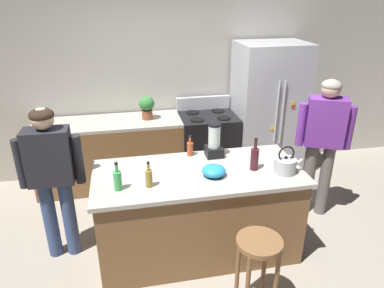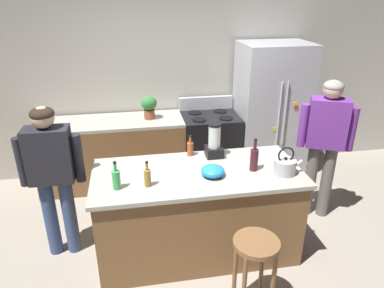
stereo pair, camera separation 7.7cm
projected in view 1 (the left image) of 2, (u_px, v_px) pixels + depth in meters
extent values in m
plane|color=#9E9384|center=(198.00, 249.00, 3.66)|extent=(14.00, 14.00, 0.00)
cube|color=#BCB7AD|center=(168.00, 77.00, 4.87)|extent=(8.00, 0.10, 2.70)
cube|color=brown|center=(198.00, 214.00, 3.49)|extent=(1.89, 0.82, 0.87)
cube|color=#B2AD9E|center=(198.00, 173.00, 3.31)|extent=(1.95, 0.88, 0.04)
cube|color=brown|center=(115.00, 155.00, 4.74)|extent=(2.00, 0.64, 0.87)
cube|color=#B2AD9E|center=(112.00, 123.00, 4.55)|extent=(2.00, 0.64, 0.04)
cube|color=#B7BABF|center=(268.00, 111.00, 4.88)|extent=(0.90, 0.70, 1.84)
cylinder|color=#B7BABF|center=(277.00, 113.00, 4.50)|extent=(0.02, 0.02, 0.83)
cylinder|color=#B7BABF|center=(283.00, 113.00, 4.51)|extent=(0.02, 0.02, 0.83)
cube|color=yellow|center=(293.00, 104.00, 4.51)|extent=(0.05, 0.01, 0.05)
cube|color=red|center=(294.00, 107.00, 4.53)|extent=(0.05, 0.01, 0.05)
cube|color=yellow|center=(272.00, 128.00, 4.59)|extent=(0.05, 0.01, 0.05)
cube|color=black|center=(207.00, 146.00, 4.93)|extent=(0.76, 0.64, 0.91)
cube|color=black|center=(213.00, 159.00, 4.66)|extent=(0.60, 0.01, 0.24)
cube|color=#B7BABF|center=(203.00, 103.00, 4.97)|extent=(0.76, 0.06, 0.18)
cylinder|color=black|center=(197.00, 120.00, 4.58)|extent=(0.18, 0.18, 0.01)
cylinder|color=black|center=(224.00, 118.00, 4.64)|extent=(0.18, 0.18, 0.01)
cylinder|color=black|center=(193.00, 113.00, 4.85)|extent=(0.18, 0.18, 0.01)
cylinder|color=black|center=(218.00, 111.00, 4.91)|extent=(0.18, 0.18, 0.01)
cylinder|color=#384C7A|center=(50.00, 220.00, 3.44)|extent=(0.13, 0.13, 0.82)
cylinder|color=#384C7A|center=(70.00, 218.00, 3.47)|extent=(0.13, 0.13, 0.82)
cube|color=#26262D|center=(49.00, 157.00, 3.19)|extent=(0.40, 0.23, 0.52)
cylinder|color=#26262D|center=(20.00, 164.00, 3.16)|extent=(0.09, 0.09, 0.47)
cylinder|color=#26262D|center=(78.00, 159.00, 3.25)|extent=(0.09, 0.09, 0.47)
sphere|color=#D8AD8C|center=(42.00, 119.00, 3.04)|extent=(0.20, 0.20, 0.20)
ellipsoid|color=#332319|center=(41.00, 115.00, 3.03)|extent=(0.21, 0.21, 0.12)
cylinder|color=#66605B|center=(325.00, 180.00, 4.10)|extent=(0.17, 0.17, 0.88)
cylinder|color=#66605B|center=(308.00, 178.00, 4.13)|extent=(0.17, 0.17, 0.88)
cube|color=#723399|center=(326.00, 122.00, 3.83)|extent=(0.45, 0.36, 0.54)
cylinder|color=#723399|center=(350.00, 128.00, 3.80)|extent=(0.12, 0.12, 0.49)
cylinder|color=#723399|center=(301.00, 125.00, 3.90)|extent=(0.12, 0.12, 0.49)
sphere|color=#D8AD8C|center=(331.00, 89.00, 3.68)|extent=(0.26, 0.26, 0.20)
ellipsoid|color=gray|center=(332.00, 85.00, 3.66)|extent=(0.28, 0.28, 0.12)
cylinder|color=brown|center=(259.00, 242.00, 2.71)|extent=(0.36, 0.36, 0.04)
cylinder|color=brown|center=(276.00, 286.00, 2.77)|extent=(0.04, 0.04, 0.67)
cylinder|color=brown|center=(238.00, 269.00, 2.93)|extent=(0.04, 0.04, 0.67)
cylinder|color=brown|center=(264.00, 265.00, 2.98)|extent=(0.04, 0.04, 0.67)
cylinder|color=brown|center=(147.00, 115.00, 4.60)|extent=(0.14, 0.14, 0.12)
ellipsoid|color=#337A38|center=(147.00, 103.00, 4.54)|extent=(0.20, 0.20, 0.18)
cube|color=black|center=(214.00, 151.00, 3.58)|extent=(0.17, 0.17, 0.10)
cylinder|color=silver|center=(214.00, 136.00, 3.52)|extent=(0.12, 0.12, 0.23)
cylinder|color=black|center=(215.00, 125.00, 3.47)|extent=(0.12, 0.12, 0.02)
cylinder|color=olive|center=(149.00, 179.00, 3.02)|extent=(0.06, 0.06, 0.15)
cylinder|color=olive|center=(148.00, 167.00, 2.97)|extent=(0.02, 0.02, 0.07)
cylinder|color=black|center=(148.00, 163.00, 2.96)|extent=(0.03, 0.03, 0.02)
cylinder|color=#B24C26|center=(190.00, 149.00, 3.59)|extent=(0.06, 0.06, 0.14)
cylinder|color=#B24C26|center=(190.00, 140.00, 3.55)|extent=(0.02, 0.02, 0.06)
cylinder|color=black|center=(190.00, 136.00, 3.54)|extent=(0.03, 0.03, 0.02)
cylinder|color=#3FB259|center=(118.00, 181.00, 2.97)|extent=(0.07, 0.07, 0.17)
cylinder|color=#3FB259|center=(116.00, 168.00, 2.92)|extent=(0.03, 0.03, 0.07)
cylinder|color=black|center=(116.00, 163.00, 2.90)|extent=(0.03, 0.03, 0.02)
cylinder|color=#471923|center=(254.00, 159.00, 3.30)|extent=(0.08, 0.08, 0.21)
cylinder|color=#471923|center=(256.00, 145.00, 3.24)|extent=(0.03, 0.03, 0.09)
cylinder|color=black|center=(256.00, 139.00, 3.21)|extent=(0.03, 0.03, 0.02)
ellipsoid|color=#268CD8|center=(214.00, 171.00, 3.21)|extent=(0.22, 0.22, 0.10)
cylinder|color=#B7BABF|center=(285.00, 166.00, 3.25)|extent=(0.20, 0.20, 0.14)
sphere|color=black|center=(286.00, 157.00, 3.22)|extent=(0.03, 0.03, 0.03)
cylinder|color=#B7BABF|center=(298.00, 162.00, 3.27)|extent=(0.09, 0.03, 0.08)
torus|color=black|center=(286.00, 154.00, 3.21)|extent=(0.16, 0.02, 0.16)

